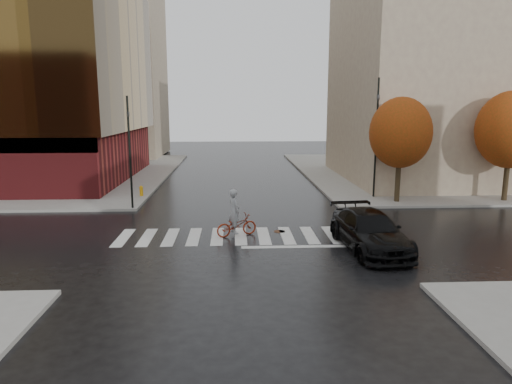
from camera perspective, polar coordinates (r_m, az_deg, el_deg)
ground at (r=21.26m, az=-1.91°, el=-5.91°), size 120.00×120.00×0.00m
sidewalk_nw at (r=46.64m, az=-29.19°, el=1.93°), size 30.00×30.00×0.15m
sidewalk_ne at (r=46.93m, az=24.19°, el=2.39°), size 30.00×30.00×0.15m
crosswalk at (r=21.74m, az=-1.93°, el=-5.52°), size 12.00×3.00×0.01m
building_ne_tan at (r=41.31m, az=22.64°, el=14.15°), size 16.00×16.00×18.00m
building_nw_far at (r=59.62m, az=-18.70°, el=14.05°), size 14.00×12.00×20.00m
tree_ne_a at (r=29.67m, az=17.61°, el=7.07°), size 3.80×3.80×6.50m
tree_ne_b at (r=32.76m, az=29.26°, el=6.79°), size 4.20×4.20×6.89m
sedan at (r=20.16m, az=14.01°, el=-4.75°), size 2.72×5.77×1.63m
cyclist at (r=21.59m, az=-2.55°, el=-3.53°), size 2.11×1.40×2.26m
traffic_light_nw at (r=27.43m, az=-15.53°, el=5.50°), size 0.20×0.19×6.51m
traffic_light_ne at (r=30.85m, az=14.84°, el=7.59°), size 0.19×0.22×7.72m
fire_hydrant at (r=31.49m, az=-14.15°, el=0.22°), size 0.25×0.25×0.70m
manhole at (r=22.53m, az=2.95°, el=-4.94°), size 0.63×0.63×0.01m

